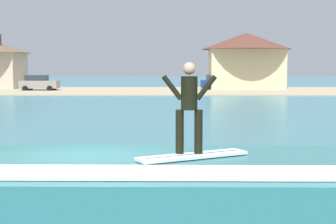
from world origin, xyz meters
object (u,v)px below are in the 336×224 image
at_px(car_far_shore, 219,82).
at_px(wave_crest, 164,185).
at_px(house_gabled_white, 246,56).
at_px(surfboard, 193,156).
at_px(surfer, 189,103).
at_px(car_near_shore, 39,83).

bearing_deg(car_far_shore, wave_crest, -96.27).
bearing_deg(wave_crest, house_gabled_white, 80.21).
bearing_deg(car_far_shore, house_gabled_white, 27.16).
height_order(surfboard, surfer, surfer).
xyz_separation_m(wave_crest, surfboard, (0.55, -0.18, 0.63)).
distance_m(wave_crest, surfboard, 0.86).
height_order(surfboard, car_far_shore, car_far_shore).
height_order(surfboard, car_near_shore, car_near_shore).
xyz_separation_m(surfboard, car_near_shore, (-16.17, 48.31, -0.22)).
distance_m(wave_crest, car_far_shore, 50.69).
bearing_deg(car_near_shore, house_gabled_white, 9.30).
xyz_separation_m(surfboard, car_far_shore, (4.98, 50.56, -0.22)).
height_order(surfboard, house_gabled_white, house_gabled_white).
relative_size(wave_crest, house_gabled_white, 0.87).
bearing_deg(wave_crest, surfer, -12.10).
distance_m(surfer, car_far_shore, 50.75).
distance_m(surfboard, car_far_shore, 50.81).
xyz_separation_m(surfboard, house_gabled_white, (8.45, 52.34, 3.01)).
bearing_deg(surfboard, house_gabled_white, 80.83).
height_order(car_near_shore, house_gabled_white, house_gabled_white).
bearing_deg(wave_crest, car_near_shore, 107.98).
height_order(wave_crest, surfboard, surfboard).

